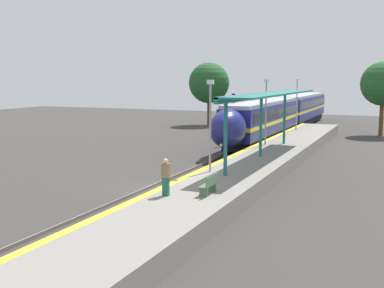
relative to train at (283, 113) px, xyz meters
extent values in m
plane|color=#383533|center=(0.00, -29.53, -2.28)|extent=(120.00, 120.00, 0.00)
cube|color=slate|center=(-0.72, -29.53, -2.21)|extent=(0.08, 90.00, 0.15)
cube|color=slate|center=(0.72, -29.53, -2.21)|extent=(0.08, 90.00, 0.15)
cube|color=black|center=(0.00, -8.07, -1.67)|extent=(2.48, 16.92, 0.78)
cube|color=navy|center=(0.00, -8.07, -0.81)|extent=(2.82, 18.39, 0.94)
cube|color=yellow|center=(0.00, -8.07, -0.18)|extent=(2.83, 18.39, 0.32)
cube|color=navy|center=(0.00, -8.07, 0.69)|extent=(2.82, 18.39, 1.42)
cube|color=black|center=(0.00, -8.07, 0.62)|extent=(2.85, 16.92, 0.78)
cube|color=#9E9EA3|center=(0.00, -8.07, 1.55)|extent=(2.54, 18.39, 0.30)
cylinder|color=black|center=(-0.72, -14.87, -1.82)|extent=(0.12, 0.92, 0.92)
cylinder|color=black|center=(0.72, -14.87, -1.82)|extent=(0.12, 0.92, 0.92)
cylinder|color=black|center=(-0.72, -12.67, -1.82)|extent=(0.12, 0.92, 0.92)
cylinder|color=black|center=(0.72, -12.67, -1.82)|extent=(0.12, 0.92, 0.92)
cylinder|color=black|center=(-0.72, -3.47, -1.82)|extent=(0.12, 0.92, 0.92)
cylinder|color=black|center=(0.72, -3.47, -1.82)|extent=(0.12, 0.92, 0.92)
cylinder|color=black|center=(-0.72, -1.27, -1.82)|extent=(0.12, 0.92, 0.92)
cylinder|color=black|center=(0.72, -1.27, -1.82)|extent=(0.12, 0.92, 0.92)
ellipsoid|color=navy|center=(0.00, -18.53, 0.06)|extent=(2.71, 3.79, 2.95)
ellipsoid|color=black|center=(0.00, -19.00, 0.54)|extent=(1.97, 2.21, 1.50)
sphere|color=#F9F4CC|center=(0.00, -19.95, -1.03)|extent=(0.24, 0.24, 0.24)
cube|color=black|center=(0.00, 11.12, -1.67)|extent=(2.48, 16.92, 0.78)
cube|color=navy|center=(0.00, 11.12, -0.81)|extent=(2.82, 18.39, 0.94)
cube|color=yellow|center=(0.00, 11.12, -0.18)|extent=(2.83, 18.39, 0.32)
cube|color=navy|center=(0.00, 11.12, 0.69)|extent=(2.82, 18.39, 1.42)
cube|color=black|center=(0.00, 11.12, 0.62)|extent=(2.85, 16.92, 0.78)
cube|color=#9E9EA3|center=(0.00, 11.12, 1.55)|extent=(2.54, 18.39, 0.30)
cylinder|color=black|center=(-0.72, 4.32, -1.82)|extent=(0.12, 0.92, 0.92)
cylinder|color=black|center=(0.72, 4.32, -1.82)|extent=(0.12, 0.92, 0.92)
cylinder|color=black|center=(-0.72, 6.52, -1.82)|extent=(0.12, 0.92, 0.92)
cylinder|color=black|center=(0.72, 6.52, -1.82)|extent=(0.12, 0.92, 0.92)
cylinder|color=black|center=(-0.72, 15.72, -1.82)|extent=(0.12, 0.92, 0.92)
cylinder|color=black|center=(0.72, 15.72, -1.82)|extent=(0.12, 0.92, 0.92)
cylinder|color=black|center=(-0.72, 17.92, -1.82)|extent=(0.12, 0.92, 0.92)
cylinder|color=black|center=(0.72, 17.92, -1.82)|extent=(0.12, 0.92, 0.92)
cube|color=gray|center=(3.63, -29.53, -1.79)|extent=(4.04, 64.00, 0.98)
cube|color=yellow|center=(1.81, -29.53, -1.29)|extent=(0.40, 64.00, 0.01)
cube|color=#4C6B4C|center=(4.28, -33.83, -1.09)|extent=(0.36, 0.06, 0.42)
cube|color=#4C6B4C|center=(4.28, -32.76, -1.09)|extent=(0.36, 0.06, 0.42)
cube|color=#4C6B4C|center=(4.28, -33.29, -0.86)|extent=(0.44, 1.43, 0.03)
cube|color=#4C6B4C|center=(4.48, -33.29, -0.63)|extent=(0.04, 1.43, 0.44)
cube|color=#1E604C|center=(2.67, -34.28, -0.89)|extent=(0.28, 0.20, 0.81)
cube|color=#7F6647|center=(2.67, -34.28, -0.16)|extent=(0.36, 0.22, 0.64)
sphere|color=beige|center=(2.67, -34.28, 0.27)|extent=(0.22, 0.22, 0.22)
cylinder|color=#59595E|center=(-2.22, -10.71, -0.27)|extent=(0.14, 0.14, 4.03)
cube|color=black|center=(-2.22, -10.71, 2.10)|extent=(0.28, 0.20, 0.70)
sphere|color=black|center=(-2.22, -10.82, 2.27)|extent=(0.14, 0.14, 0.14)
sphere|color=red|center=(-2.22, -10.82, 1.93)|extent=(0.14, 0.14, 0.14)
cylinder|color=#9E9EA3|center=(2.44, -28.36, 1.12)|extent=(0.12, 0.12, 4.84)
cube|color=silver|center=(2.44, -28.36, 3.67)|extent=(0.36, 0.20, 0.24)
cylinder|color=#9E9EA3|center=(2.44, -16.67, 1.12)|extent=(0.12, 0.12, 4.84)
cube|color=silver|center=(2.44, -16.67, 3.67)|extent=(0.36, 0.20, 0.24)
cylinder|color=#9E9EA3|center=(2.44, -4.98, 1.12)|extent=(0.12, 0.12, 4.84)
cube|color=silver|center=(2.44, -4.98, 3.67)|extent=(0.36, 0.20, 0.24)
cylinder|color=#1E6B66|center=(3.59, -29.08, 0.68)|extent=(0.20, 0.20, 3.96)
cylinder|color=#1E6B66|center=(3.59, -22.19, 0.68)|extent=(0.20, 0.20, 3.96)
cylinder|color=#1E6B66|center=(3.59, -15.31, 0.68)|extent=(0.20, 0.20, 3.96)
cube|color=#1E6B66|center=(3.59, -22.19, 2.77)|extent=(0.24, 16.77, 0.36)
cube|color=#1E6B66|center=(4.49, -22.19, 2.89)|extent=(2.00, 16.77, 0.10)
cylinder|color=brown|center=(-11.16, 5.64, -0.58)|extent=(0.44, 0.44, 3.40)
sphere|color=#1E5123|center=(-11.16, 5.64, 3.23)|extent=(5.28, 5.28, 5.28)
cylinder|color=brown|center=(10.06, 2.46, -0.45)|extent=(0.44, 0.44, 3.67)
sphere|color=#1E5123|center=(10.06, 2.46, 3.27)|extent=(4.71, 4.71, 4.71)
camera|label=1|loc=(12.10, -52.91, 3.90)|focal=45.00mm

